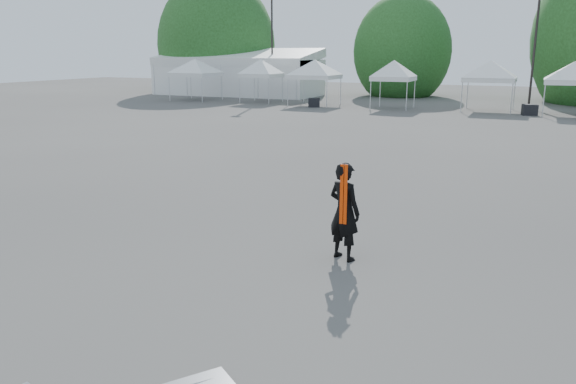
% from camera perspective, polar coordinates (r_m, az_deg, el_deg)
% --- Properties ---
extents(ground, '(120.00, 120.00, 0.00)m').
position_cam_1_polar(ground, '(12.47, 5.19, -4.02)').
color(ground, '#474442').
rests_on(ground, ground).
extents(marquee, '(15.00, 6.25, 4.23)m').
position_cam_1_polar(marquee, '(52.98, -5.12, 11.93)').
color(marquee, white).
rests_on(marquee, ground).
extents(light_pole_west, '(0.60, 0.25, 10.30)m').
position_cam_1_polar(light_pole_west, '(50.25, -1.64, 16.20)').
color(light_pole_west, black).
rests_on(light_pole_west, ground).
extents(light_pole_east, '(0.60, 0.25, 9.80)m').
position_cam_1_polar(light_pole_east, '(43.27, 23.94, 15.07)').
color(light_pole_east, black).
rests_on(light_pole_east, ground).
extents(tree_far_w, '(4.80, 4.80, 7.30)m').
position_cam_1_polar(tree_far_w, '(57.56, -7.27, 14.59)').
color(tree_far_w, '#382314').
rests_on(tree_far_w, ground).
extents(tree_mid_w, '(4.16, 4.16, 6.33)m').
position_cam_1_polar(tree_mid_w, '(52.57, 11.52, 13.83)').
color(tree_mid_w, '#382314').
rests_on(tree_mid_w, ground).
extents(tent_a, '(4.66, 4.66, 3.88)m').
position_cam_1_polar(tent_a, '(47.40, -9.41, 12.88)').
color(tent_a, silver).
rests_on(tent_a, ground).
extents(tent_b, '(3.85, 3.85, 3.88)m').
position_cam_1_polar(tent_b, '(44.91, -2.76, 12.99)').
color(tent_b, silver).
rests_on(tent_b, ground).
extents(tent_c, '(4.58, 4.58, 3.88)m').
position_cam_1_polar(tent_c, '(42.41, 2.75, 12.93)').
color(tent_c, silver).
rests_on(tent_c, ground).
extents(tent_d, '(3.80, 3.80, 3.88)m').
position_cam_1_polar(tent_d, '(40.17, 10.73, 12.65)').
color(tent_d, silver).
rests_on(tent_d, ground).
extents(tent_e, '(4.64, 4.64, 3.88)m').
position_cam_1_polar(tent_e, '(40.36, 19.93, 12.08)').
color(tent_e, silver).
rests_on(tent_e, ground).
extents(tent_f, '(4.71, 4.71, 3.88)m').
position_cam_1_polar(tent_f, '(39.26, 27.18, 11.36)').
color(tent_f, silver).
rests_on(tent_f, ground).
extents(man, '(0.80, 0.67, 1.88)m').
position_cam_1_polar(man, '(10.60, 5.74, -1.96)').
color(man, black).
rests_on(man, ground).
extents(crate_west, '(0.99, 0.89, 0.63)m').
position_cam_1_polar(crate_west, '(41.00, 2.66, 9.06)').
color(crate_west, black).
rests_on(crate_west, ground).
extents(crate_mid, '(1.02, 0.88, 0.68)m').
position_cam_1_polar(crate_mid, '(38.63, 23.34, 7.67)').
color(crate_mid, black).
rests_on(crate_mid, ground).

